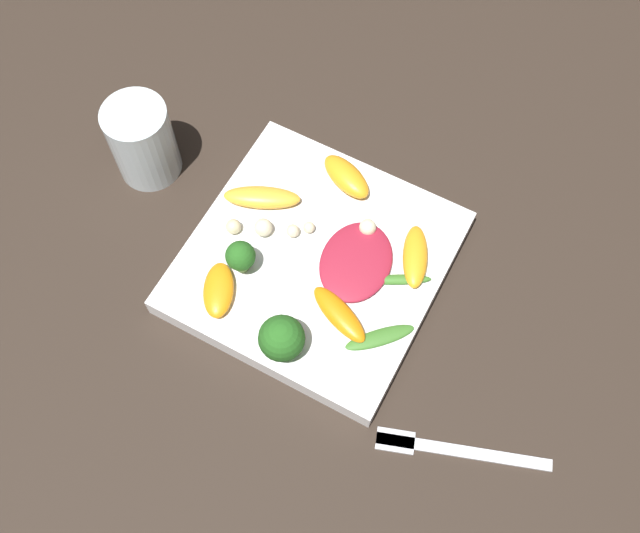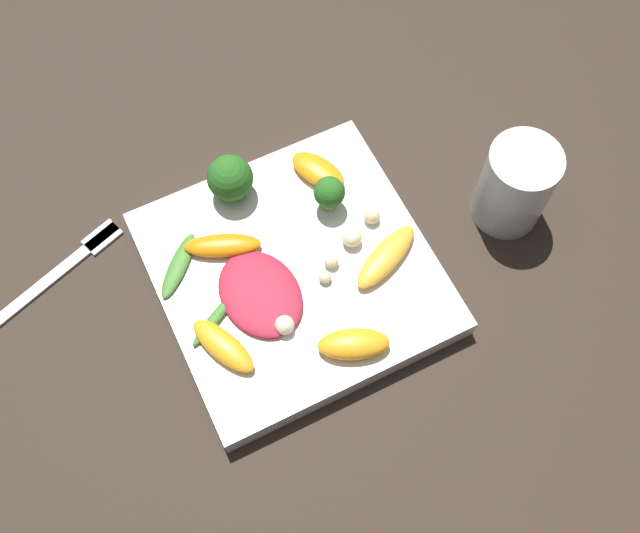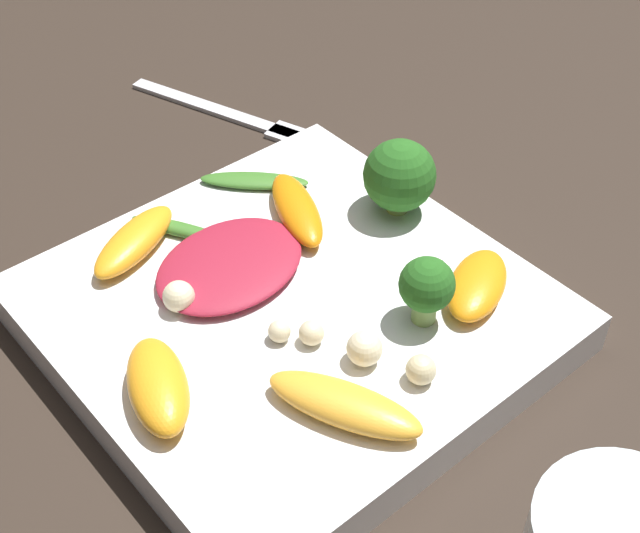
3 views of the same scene
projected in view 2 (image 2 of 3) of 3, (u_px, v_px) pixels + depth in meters
name	position (u px, v px, depth m)	size (l,w,h in m)	color
ground_plane	(295.00, 279.00, 0.71)	(2.40, 2.40, 0.00)	#2D231C
plate	(295.00, 273.00, 0.70)	(0.25, 0.25, 0.03)	white
drinking_glass	(515.00, 185.00, 0.70)	(0.07, 0.07, 0.09)	silver
fork	(65.00, 266.00, 0.71)	(0.07, 0.16, 0.01)	silver
radicchio_leaf_0	(260.00, 294.00, 0.67)	(0.10, 0.08, 0.01)	maroon
orange_segment_0	(354.00, 344.00, 0.65)	(0.05, 0.07, 0.02)	orange
orange_segment_1	(386.00, 257.00, 0.68)	(0.06, 0.08, 0.02)	#FCAD33
orange_segment_2	(223.00, 346.00, 0.65)	(0.07, 0.05, 0.02)	orange
orange_segment_3	(222.00, 246.00, 0.69)	(0.05, 0.08, 0.01)	orange
orange_segment_4	(318.00, 171.00, 0.72)	(0.07, 0.05, 0.02)	orange
broccoli_floret_0	(329.00, 193.00, 0.69)	(0.03, 0.03, 0.04)	#7A9E51
broccoli_floret_1	(230.00, 178.00, 0.70)	(0.04, 0.04, 0.05)	#7A9E51
arugula_sprig_0	(215.00, 318.00, 0.66)	(0.04, 0.06, 0.01)	#3D7528
arugula_sprig_1	(178.00, 266.00, 0.69)	(0.06, 0.06, 0.01)	#3D7528
macadamia_nut_0	(285.00, 325.00, 0.66)	(0.02, 0.02, 0.02)	beige
macadamia_nut_1	(331.00, 261.00, 0.68)	(0.01, 0.01, 0.01)	beige
macadamia_nut_2	(372.00, 216.00, 0.70)	(0.02, 0.02, 0.02)	beige
macadamia_nut_3	(350.00, 234.00, 0.69)	(0.02, 0.02, 0.02)	beige
macadamia_nut_4	(325.00, 277.00, 0.68)	(0.01, 0.01, 0.01)	beige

